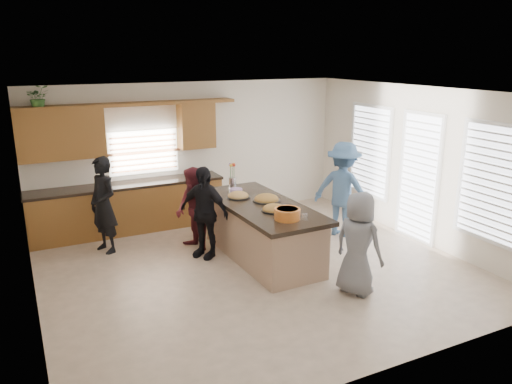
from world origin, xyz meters
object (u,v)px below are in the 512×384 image
woman_left_back (104,205)px  woman_right_front (358,244)px  island (262,232)px  woman_right_back (343,189)px  salad_bowl (287,213)px  woman_left_mid (194,210)px  woman_left_front (204,212)px

woman_left_back → woman_right_front: 4.35m
island → woman_right_back: bearing=8.4°
woman_right_front → salad_bowl: bearing=15.3°
salad_bowl → woman_right_front: bearing=-53.5°
salad_bowl → woman_left_back: woman_left_back is taller
woman_right_back → woman_right_front: woman_right_back is taller
woman_right_back → island: bearing=65.3°
woman_right_front → woman_left_back: bearing=21.2°
island → woman_right_front: bearing=-71.3°
island → woman_right_back: (1.87, 0.32, 0.44)m
salad_bowl → woman_right_back: bearing=32.2°
woman_left_back → woman_right_back: 4.32m
woman_left_mid → woman_right_back: woman_right_back is taller
woman_left_back → salad_bowl: bearing=21.0°
woman_left_mid → woman_left_front: (0.07, -0.30, 0.04)m
woman_right_back → woman_left_front: bearing=52.1°
woman_left_front → woman_right_front: (1.48, -2.24, -0.03)m
woman_right_back → woman_right_front: 2.41m
woman_left_mid → woman_left_front: bearing=5.7°
woman_left_front → woman_left_back: bearing=-158.7°
island → woman_left_mid: bearing=138.0°
salad_bowl → woman_right_front: 1.14m
salad_bowl → woman_right_back: size_ratio=0.22×
island → woman_right_front: size_ratio=1.80×
woman_right_front → woman_left_mid: bearing=10.0°
woman_left_back → woman_left_front: (1.46, -0.97, -0.06)m
woman_right_front → island: bearing=-1.4°
woman_left_mid → island: bearing=41.8°
woman_left_back → woman_left_front: bearing=32.9°
island → woman_left_back: 2.75m
woman_left_front → woman_right_front: woman_left_front is taller
island → woman_left_mid: (-0.91, 0.79, 0.29)m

